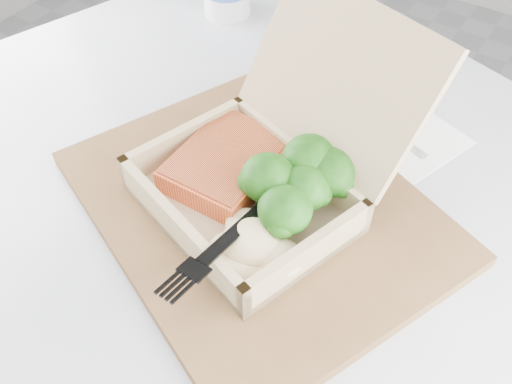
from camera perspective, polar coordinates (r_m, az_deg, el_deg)
The scene contains 8 objects.
cafe_table at distance 0.79m, azimuth -3.83°, elevation -9.67°, with size 1.11×1.11×0.76m.
serving_tray at distance 0.61m, azimuth 0.06°, elevation -1.41°, with size 0.39×0.31×0.02m, color brown.
takeout_container at distance 0.58m, azimuth 1.71°, elevation 3.26°, with size 0.28×0.30×0.18m.
salmon_fillet at distance 0.61m, azimuth -2.84°, elevation 2.91°, with size 0.10×0.13×0.03m, color #F35B2F.
broccoli_pile at distance 0.57m, azimuth 4.83°, elevation -0.26°, with size 0.13×0.13×0.05m, color #296F18, non-canonical shape.
mashed_potatoes at distance 0.54m, azimuth -0.51°, elevation -5.04°, with size 0.09×0.08×0.03m, color #D2C588.
plastic_fork at distance 0.55m, azimuth -0.15°, elevation -1.98°, with size 0.03×0.18×0.03m.
receipt at distance 0.71m, azimuth 15.56°, elevation 4.06°, with size 0.07×0.14×0.00m, color white.
Camera 1 is at (-0.03, -0.31, 1.23)m, focal length 40.00 mm.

